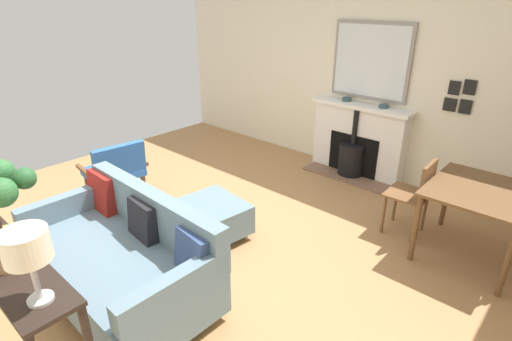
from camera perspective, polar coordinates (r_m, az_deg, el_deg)
name	(u,v)px	position (r m, az deg, el deg)	size (l,w,h in m)	color
ground_plane	(201,241)	(4.23, -7.96, -9.98)	(5.63, 6.30, 0.01)	#A87A4C
wall_left	(350,68)	(5.79, 13.40, 14.22)	(0.12, 6.30, 2.84)	silver
fireplace	(357,143)	(5.69, 14.36, 3.80)	(0.55, 1.39, 1.00)	brown
mirror_over_mantel	(371,61)	(5.54, 16.21, 14.91)	(0.04, 1.08, 0.98)	gray
mantel_bowl_near	(347,99)	(5.67, 12.96, 10.01)	(0.13, 0.13, 0.05)	#334C56
mantel_bowl_far	(384,106)	(5.44, 17.94, 8.85)	(0.13, 0.13, 0.04)	#334C56
sofa	(122,257)	(3.53, -18.74, -11.73)	(0.96, 1.80, 0.85)	#B2B2B7
ottoman	(210,218)	(4.13, -6.70, -6.78)	(0.75, 0.76, 0.39)	#B2B2B7
armchair_accent	(116,169)	(4.97, -19.58, 0.26)	(0.74, 0.65, 0.80)	brown
console_table	(8,271)	(3.14, -32.16, -12.17)	(0.34, 1.57, 0.79)	black
table_lamp_far_end	(27,249)	(2.41, -30.20, -9.73)	(0.24, 0.24, 0.45)	#B2B2B7
dining_table	(479,199)	(4.18, 29.53, -3.55)	(0.95, 0.86, 0.73)	brown
dining_chair_near_fireplace	(416,192)	(4.35, 22.09, -2.84)	(0.42, 0.42, 0.85)	brown
photo_gallery_row	(460,97)	(5.21, 27.34, 9.41)	(0.02, 0.31, 0.39)	black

